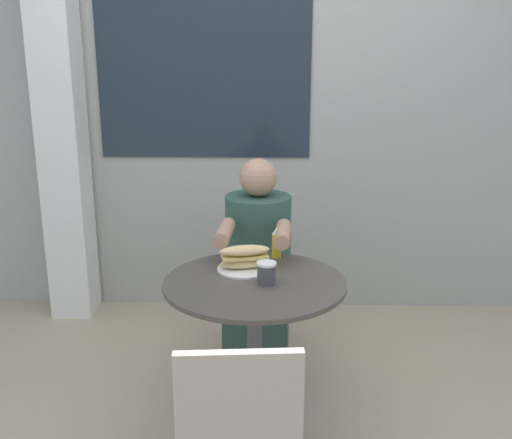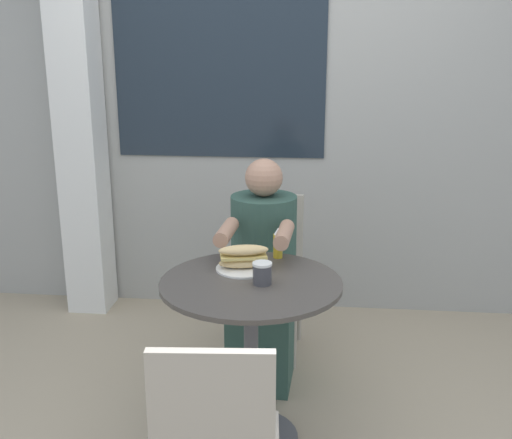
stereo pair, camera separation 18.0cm
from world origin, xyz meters
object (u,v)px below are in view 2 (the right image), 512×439
cafe_table (251,325)px  sandwich_on_plate (244,259)px  diner_chair (270,258)px  drink_cup (262,273)px  condiment_bottle (278,243)px  seated_diner (263,286)px

cafe_table → sandwich_on_plate: (-0.05, 0.13, 0.24)m
diner_chair → drink_cup: size_ratio=9.71×
diner_chair → condiment_bottle: (0.08, -0.60, 0.29)m
sandwich_on_plate → condiment_bottle: condiment_bottle is taller
sandwich_on_plate → diner_chair: bearing=86.0°
drink_cup → sandwich_on_plate: bearing=120.6°
diner_chair → drink_cup: (0.04, -0.92, 0.26)m
sandwich_on_plate → condiment_bottle: (0.13, 0.16, 0.02)m
cafe_table → condiment_bottle: size_ratio=5.30×
diner_chair → condiment_bottle: condiment_bottle is taller
drink_cup → condiment_bottle: 0.32m
seated_diner → drink_cup: size_ratio=12.68×
condiment_bottle → sandwich_on_plate: bearing=-129.5°
cafe_table → seated_diner: seated_diner is taller
sandwich_on_plate → drink_cup: sandwich_on_plate is taller
cafe_table → diner_chair: 0.89m
seated_diner → sandwich_on_plate: size_ratio=4.81×
sandwich_on_plate → condiment_bottle: bearing=50.5°
seated_diner → condiment_bottle: 0.41m
diner_chair → sandwich_on_plate: size_ratio=3.68×
drink_cup → diner_chair: bearing=92.5°
seated_diner → drink_cup: seated_diner is taller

